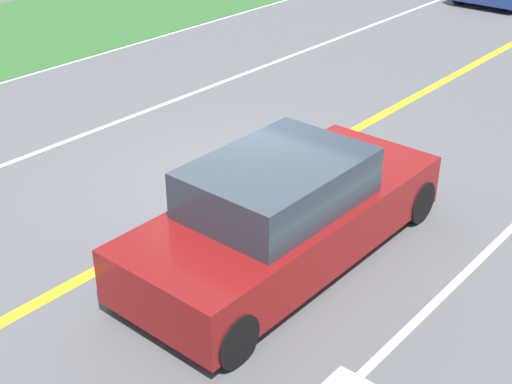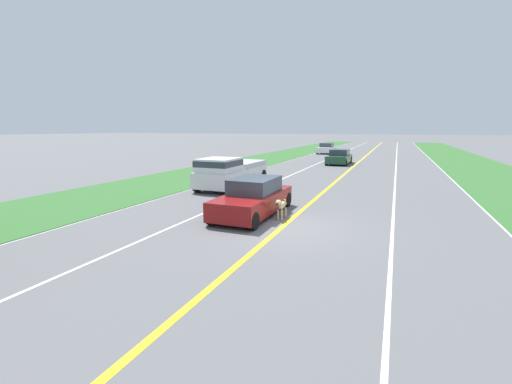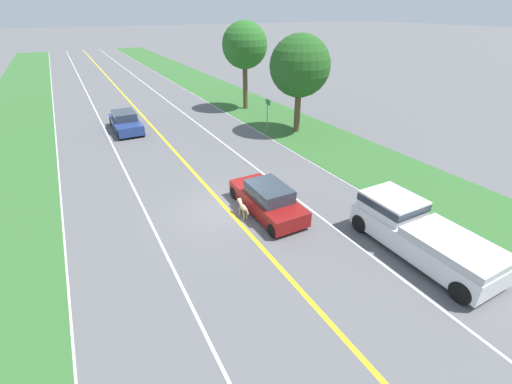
{
  "view_description": "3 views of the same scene",
  "coord_description": "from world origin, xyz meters",
  "px_view_note": "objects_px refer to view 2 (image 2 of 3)",
  "views": [
    {
      "loc": [
        6.22,
        -7.13,
        5.04
      ],
      "look_at": [
        1.6,
        -1.7,
        1.19
      ],
      "focal_mm": 50.0,
      "sensor_mm": 36.0,
      "label": 1
    },
    {
      "loc": [
        -3.44,
        10.89,
        3.32
      ],
      "look_at": [
        1.65,
        -1.53,
        0.82
      ],
      "focal_mm": 24.0,
      "sensor_mm": 36.0,
      "label": 2
    },
    {
      "loc": [
        -5.48,
        -13.04,
        8.49
      ],
      "look_at": [
        1.19,
        -0.77,
        0.97
      ],
      "focal_mm": 24.0,
      "sensor_mm": 36.0,
      "label": 3
    }
  ],
  "objects_px": {
    "ego_car": "(254,198)",
    "dog": "(281,206)",
    "pickup_truck": "(231,172)",
    "car_trailing_near": "(339,157)",
    "car_trailing_mid": "(327,149)"
  },
  "relations": [
    {
      "from": "ego_car",
      "to": "dog",
      "type": "distance_m",
      "value": 1.23
    },
    {
      "from": "dog",
      "to": "pickup_truck",
      "type": "height_order",
      "value": "pickup_truck"
    },
    {
      "from": "pickup_truck",
      "to": "car_trailing_near",
      "type": "relative_size",
      "value": 1.26
    },
    {
      "from": "dog",
      "to": "pickup_truck",
      "type": "relative_size",
      "value": 0.2
    },
    {
      "from": "dog",
      "to": "car_trailing_near",
      "type": "xyz_separation_m",
      "value": [
        1.17,
        -21.28,
        0.14
      ]
    },
    {
      "from": "car_trailing_mid",
      "to": "ego_car",
      "type": "bearing_deg",
      "value": 96.2
    },
    {
      "from": "ego_car",
      "to": "car_trailing_mid",
      "type": "bearing_deg",
      "value": -83.8
    },
    {
      "from": "dog",
      "to": "car_trailing_near",
      "type": "bearing_deg",
      "value": -86.22
    },
    {
      "from": "ego_car",
      "to": "car_trailing_near",
      "type": "bearing_deg",
      "value": -90.1
    },
    {
      "from": "ego_car",
      "to": "pickup_truck",
      "type": "relative_size",
      "value": 0.8
    },
    {
      "from": "pickup_truck",
      "to": "car_trailing_mid",
      "type": "distance_m",
      "value": 29.4
    },
    {
      "from": "ego_car",
      "to": "dog",
      "type": "relative_size",
      "value": 3.93
    },
    {
      "from": "ego_car",
      "to": "dog",
      "type": "height_order",
      "value": "ego_car"
    },
    {
      "from": "ego_car",
      "to": "car_trailing_near",
      "type": "height_order",
      "value": "ego_car"
    },
    {
      "from": "ego_car",
      "to": "car_trailing_mid",
      "type": "height_order",
      "value": "ego_car"
    }
  ]
}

